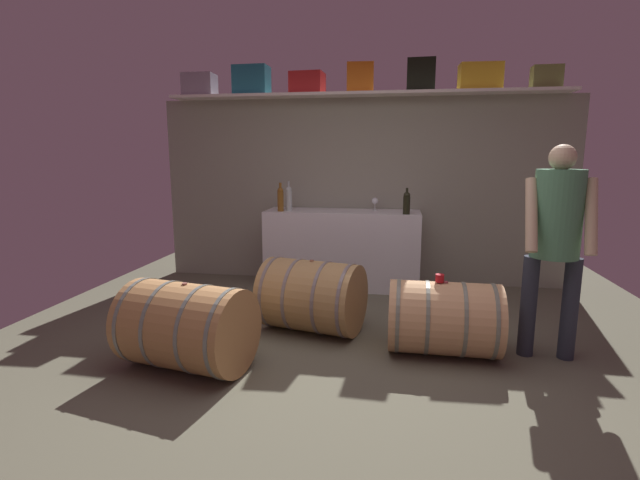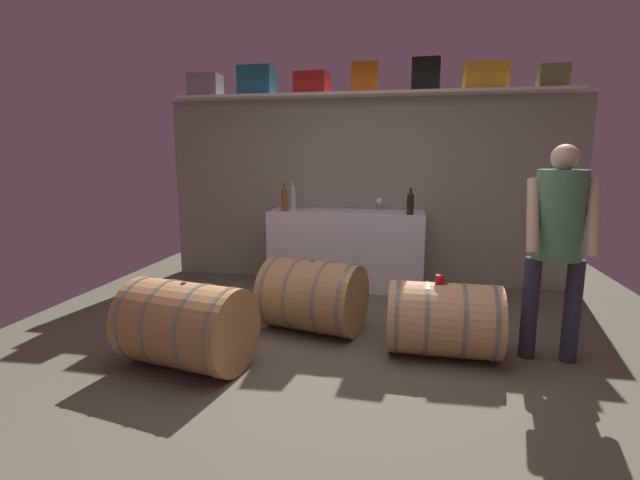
% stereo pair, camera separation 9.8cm
% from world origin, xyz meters
% --- Properties ---
extents(ground_plane, '(6.02, 8.14, 0.02)m').
position_xyz_m(ground_plane, '(0.00, 0.62, -0.01)').
color(ground_plane, '#5A5947').
extents(back_wall_panel, '(4.82, 0.10, 2.16)m').
position_xyz_m(back_wall_panel, '(0.00, 2.47, 1.08)').
color(back_wall_panel, gray).
rests_on(back_wall_panel, ground).
extents(high_shelf_board, '(4.43, 0.40, 0.03)m').
position_xyz_m(high_shelf_board, '(0.00, 2.32, 2.18)').
color(high_shelf_board, white).
rests_on(high_shelf_board, back_wall_panel).
extents(toolcase_grey, '(0.37, 0.31, 0.26)m').
position_xyz_m(toolcase_grey, '(-1.92, 2.32, 2.32)').
color(toolcase_grey, gray).
rests_on(toolcase_grey, high_shelf_board).
extents(toolcase_teal, '(0.40, 0.27, 0.33)m').
position_xyz_m(toolcase_teal, '(-1.29, 2.32, 2.36)').
color(toolcase_teal, teal).
rests_on(toolcase_teal, high_shelf_board).
extents(toolcase_red, '(0.39, 0.32, 0.24)m').
position_xyz_m(toolcase_red, '(-0.63, 2.32, 2.32)').
color(toolcase_red, red).
rests_on(toolcase_red, high_shelf_board).
extents(toolcase_orange, '(0.31, 0.31, 0.31)m').
position_xyz_m(toolcase_orange, '(-0.03, 2.32, 2.35)').
color(toolcase_orange, orange).
rests_on(toolcase_orange, high_shelf_board).
extents(toolcase_black, '(0.31, 0.24, 0.35)m').
position_xyz_m(toolcase_black, '(0.64, 2.32, 2.37)').
color(toolcase_black, black).
rests_on(toolcase_black, high_shelf_board).
extents(toolcase_yellow, '(0.45, 0.27, 0.28)m').
position_xyz_m(toolcase_yellow, '(1.26, 2.32, 2.34)').
color(toolcase_yellow, yellow).
rests_on(toolcase_yellow, high_shelf_board).
extents(toolcase_olive, '(0.30, 0.20, 0.24)m').
position_xyz_m(toolcase_olive, '(1.93, 2.32, 2.31)').
color(toolcase_olive, olive).
rests_on(toolcase_olive, high_shelf_board).
extents(work_cabinet, '(1.75, 0.55, 0.89)m').
position_xyz_m(work_cabinet, '(-0.19, 2.13, 0.44)').
color(work_cabinet, white).
rests_on(work_cabinet, ground).
extents(wine_bottle_amber, '(0.07, 0.07, 0.32)m').
position_xyz_m(wine_bottle_amber, '(-0.88, 1.98, 1.03)').
color(wine_bottle_amber, brown).
rests_on(wine_bottle_amber, work_cabinet).
extents(wine_bottle_clear, '(0.07, 0.07, 0.33)m').
position_xyz_m(wine_bottle_clear, '(-0.80, 2.06, 1.03)').
color(wine_bottle_clear, '#B1BEBB').
rests_on(wine_bottle_clear, work_cabinet).
extents(wine_bottle_dark, '(0.08, 0.08, 0.28)m').
position_xyz_m(wine_bottle_dark, '(0.52, 1.94, 1.01)').
color(wine_bottle_dark, black).
rests_on(wine_bottle_dark, work_cabinet).
extents(wine_glass, '(0.07, 0.07, 0.14)m').
position_xyz_m(wine_glass, '(0.17, 2.25, 0.99)').
color(wine_glass, white).
rests_on(wine_glass, work_cabinet).
extents(wine_barrel_near, '(0.84, 0.58, 0.58)m').
position_xyz_m(wine_barrel_near, '(0.79, 0.39, 0.28)').
color(wine_barrel_near, tan).
rests_on(wine_barrel_near, ground).
extents(wine_barrel_far, '(0.98, 0.78, 0.63)m').
position_xyz_m(wine_barrel_far, '(-1.05, -0.15, 0.31)').
color(wine_barrel_far, '#A97847').
rests_on(wine_barrel_far, ground).
extents(wine_barrel_flank, '(0.95, 0.79, 0.63)m').
position_xyz_m(wine_barrel_flank, '(-0.29, 0.70, 0.31)').
color(wine_barrel_flank, '#A4804E').
rests_on(wine_barrel_flank, ground).
extents(tasting_cup, '(0.06, 0.06, 0.06)m').
position_xyz_m(tasting_cup, '(0.74, 0.39, 0.60)').
color(tasting_cup, red).
rests_on(tasting_cup, wine_barrel_near).
extents(winemaker_pouring, '(0.49, 0.40, 1.59)m').
position_xyz_m(winemaker_pouring, '(1.56, 0.45, 0.98)').
color(winemaker_pouring, '#292E3A').
rests_on(winemaker_pouring, ground).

